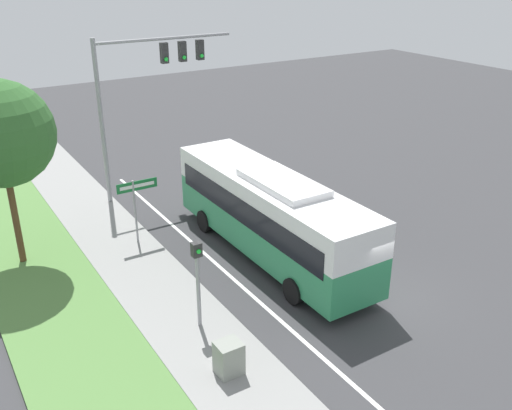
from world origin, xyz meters
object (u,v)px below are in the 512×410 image
object	(u,v)px
signal_gantry	(145,81)
street_sign	(136,198)
bus	(270,211)
pedestrian_signal	(198,271)
utility_cabinet	(229,358)

from	to	relation	value
signal_gantry	street_sign	distance (m)	6.22
signal_gantry	street_sign	xyz separation A→B (m)	(-2.45, -4.52, -3.49)
bus	pedestrian_signal	size ratio (longest dim) A/B	3.47
bus	street_sign	world-z (taller)	bus
signal_gantry	utility_cabinet	world-z (taller)	signal_gantry
pedestrian_signal	utility_cabinet	size ratio (longest dim) A/B	3.05
pedestrian_signal	street_sign	bearing A→B (deg)	85.16
signal_gantry	street_sign	size ratio (longest dim) A/B	2.75
street_sign	utility_cabinet	xyz separation A→B (m)	(-0.87, -8.71, -1.34)
pedestrian_signal	street_sign	xyz separation A→B (m)	(0.54, 6.32, -0.07)
bus	signal_gantry	world-z (taller)	signal_gantry
pedestrian_signal	signal_gantry	bearing A→B (deg)	74.59
signal_gantry	street_sign	bearing A→B (deg)	-118.47
signal_gantry	pedestrian_signal	distance (m)	11.75
street_sign	utility_cabinet	distance (m)	8.86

